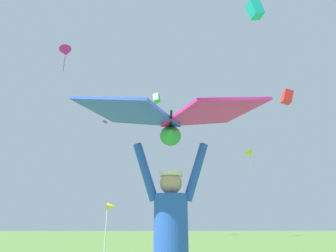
% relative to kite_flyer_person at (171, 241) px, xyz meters
% --- Properties ---
extents(kite_flyer_person, '(0.81, 0.34, 1.92)m').
position_rel_kite_flyer_person_xyz_m(kite_flyer_person, '(0.00, 0.00, 0.00)').
color(kite_flyer_person, '#424751').
rests_on(kite_flyer_person, ground).
extents(held_stunt_kite, '(2.12, 1.12, 0.43)m').
position_rel_kite_flyer_person_xyz_m(held_stunt_kite, '(-0.00, -0.09, 1.26)').
color(held_stunt_kite, black).
extents(distant_kite_purple_low_right, '(0.69, 0.68, 0.30)m').
position_rel_kite_flyer_person_xyz_m(distant_kite_purple_low_right, '(-6.89, 28.44, 11.58)').
color(distant_kite_purple_low_right, purple).
extents(distant_kite_yellow_high_left, '(1.52, 1.36, 2.33)m').
position_rel_kite_flyer_person_xyz_m(distant_kite_yellow_high_left, '(9.72, 28.51, 7.78)').
color(distant_kite_yellow_high_left, yellow).
extents(distant_kite_red_high_right, '(0.91, 0.72, 1.20)m').
position_rel_kite_flyer_person_xyz_m(distant_kite_red_high_right, '(9.49, 17.05, 9.57)').
color(distant_kite_red_high_right, red).
extents(distant_kite_magenta_overhead_distant, '(1.44, 1.40, 2.91)m').
position_rel_kite_flyer_person_xyz_m(distant_kite_magenta_overhead_distant, '(-9.91, 21.72, 16.51)').
color(distant_kite_magenta_overhead_distant, '#DB2393').
extents(distant_kite_teal_low_left, '(1.13, 0.87, 1.35)m').
position_rel_kite_flyer_person_xyz_m(distant_kite_teal_low_left, '(6.06, 12.56, 13.94)').
color(distant_kite_teal_low_left, '#19B2AD').
extents(distant_kite_green_far_center, '(1.01, 1.21, 1.39)m').
position_rel_kite_flyer_person_xyz_m(distant_kite_green_far_center, '(-0.98, 30.04, 15.36)').
color(distant_kite_green_far_center, green).
extents(marker_flag, '(0.30, 0.24, 1.80)m').
position_rel_kite_flyer_person_xyz_m(marker_flag, '(-1.83, 7.02, 0.62)').
color(marker_flag, silver).
rests_on(marker_flag, ground).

